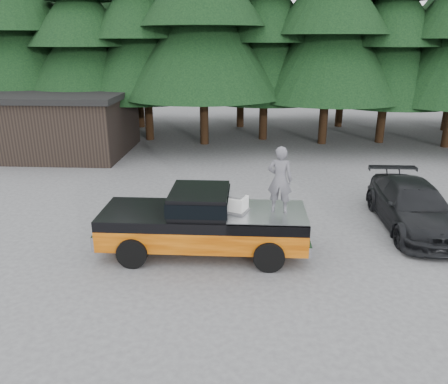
# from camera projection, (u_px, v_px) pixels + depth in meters

# --- Properties ---
(ground) EXTENTS (120.00, 120.00, 0.00)m
(ground) POSITION_uv_depth(u_px,v_px,m) (189.00, 260.00, 12.32)
(ground) COLOR #4A4A4D
(ground) RESTS_ON ground
(pickup_truck) EXTENTS (6.00, 2.04, 1.33)m
(pickup_truck) POSITION_uv_depth(u_px,v_px,m) (204.00, 231.00, 12.59)
(pickup_truck) COLOR orange
(pickup_truck) RESTS_ON ground
(truck_cab) EXTENTS (1.66, 1.90, 0.59)m
(truck_cab) POSITION_uv_depth(u_px,v_px,m) (200.00, 200.00, 12.28)
(truck_cab) COLOR black
(truck_cab) RESTS_ON pickup_truck
(air_compressor) EXTENTS (0.75, 0.70, 0.42)m
(air_compressor) POSITION_uv_depth(u_px,v_px,m) (235.00, 204.00, 12.21)
(air_compressor) COLOR silver
(air_compressor) RESTS_ON pickup_truck
(man_on_bed) EXTENTS (0.76, 0.57, 1.88)m
(man_on_bed) POSITION_uv_depth(u_px,v_px,m) (280.00, 180.00, 11.95)
(man_on_bed) COLOR #55545B
(man_on_bed) RESTS_ON pickup_truck
(parked_car) EXTENTS (2.09, 5.09, 1.48)m
(parked_car) POSITION_uv_depth(u_px,v_px,m) (413.00, 206.00, 14.28)
(parked_car) COLOR black
(parked_car) RESTS_ON ground
(utility_building) EXTENTS (8.40, 6.40, 3.30)m
(utility_building) POSITION_uv_depth(u_px,v_px,m) (52.00, 122.00, 23.55)
(utility_building) COLOR black
(utility_building) RESTS_ON ground
(treeline) EXTENTS (60.15, 16.05, 17.50)m
(treeline) POSITION_uv_depth(u_px,v_px,m) (231.00, 7.00, 25.93)
(treeline) COLOR black
(treeline) RESTS_ON ground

